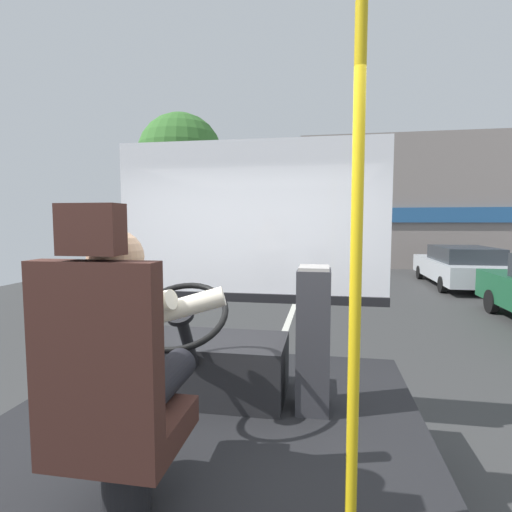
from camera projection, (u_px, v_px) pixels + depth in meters
The scene contains 11 objects.
ground at pixel (299, 294), 10.85m from camera, with size 18.00×44.00×0.06m.
bus_floor at pixel (194, 511), 2.18m from camera, with size 2.60×3.20×0.75m.
driver_seat at pixel (112, 398), 1.54m from camera, with size 0.48×0.48×1.27m.
bus_driver at pixel (127, 347), 1.65m from camera, with size 0.75×0.61×0.77m.
steering_console at pixel (206, 364), 2.76m from camera, with size 1.10×1.02×0.84m.
handrail_pole at pixel (356, 283), 1.46m from camera, with size 0.04×0.04×1.97m.
fare_box at pixel (313, 339), 2.54m from camera, with size 0.21×0.27×0.93m.
windshield_panel at pixel (249, 240), 3.65m from camera, with size 2.50×0.08×1.48m.
street_tree at pixel (181, 157), 12.76m from camera, with size 2.69×2.69×5.39m.
shop_building at pixel (422, 203), 17.95m from camera, with size 10.72×4.16×5.54m.
parked_car_silver at pixel (461, 266), 12.04m from camera, with size 1.87×4.34×1.21m.
Camera 1 is at (0.69, -1.96, 1.96)m, focal length 27.99 mm.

